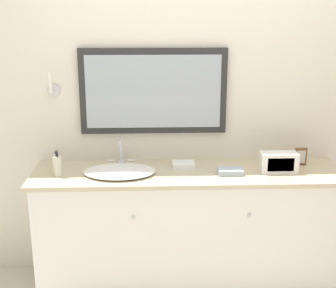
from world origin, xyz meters
TOP-DOWN VIEW (x-y plane):
  - wall_back at (-0.01, 0.59)m, footprint 8.00×0.18m
  - vanity_counter at (0.00, 0.29)m, footprint 2.17×0.56m
  - sink_basin at (-0.48, 0.27)m, footprint 0.49×0.40m
  - soap_bottle at (-0.89, 0.23)m, footprint 0.06×0.06m
  - appliance_box at (0.62, 0.25)m, footprint 0.25×0.11m
  - picture_frame at (0.82, 0.39)m, footprint 0.09×0.01m
  - hand_towel_near_sink at (-0.03, 0.38)m, footprint 0.16×0.13m
  - hand_towel_far_corner at (0.28, 0.23)m, footprint 0.17×0.12m

SIDE VIEW (x-z plane):
  - vanity_counter at x=0.00m, z-range 0.00..0.88m
  - hand_towel_far_corner at x=0.28m, z-range 0.88..0.92m
  - hand_towel_near_sink at x=-0.03m, z-range 0.88..0.92m
  - sink_basin at x=-0.48m, z-range 0.80..1.00m
  - picture_frame at x=0.82m, z-range 0.88..1.01m
  - appliance_box at x=0.62m, z-range 0.88..1.02m
  - soap_bottle at x=-0.89m, z-range 0.86..1.04m
  - wall_back at x=-0.01m, z-range 0.00..2.55m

